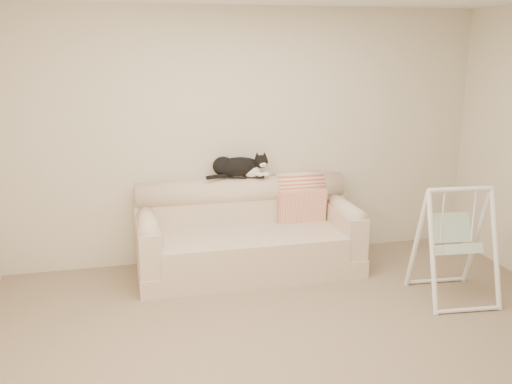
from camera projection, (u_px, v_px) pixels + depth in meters
ground_plane at (305, 346)px, 4.35m from camera, size 5.00×5.00×0.00m
room_shell at (309, 149)px, 3.96m from camera, size 5.04×4.04×2.60m
sofa at (247, 236)px, 5.76m from camera, size 2.20×0.93×0.90m
remote_a at (238, 177)px, 5.84m from camera, size 0.19×0.09×0.03m
remote_b at (256, 177)px, 5.86m from camera, size 0.18×0.09×0.02m
tuxedo_cat at (239, 167)px, 5.82m from camera, size 0.66×0.25×0.26m
throw_blanket at (299, 191)px, 6.02m from camera, size 0.50×0.38×0.58m
baby_swing at (455, 243)px, 5.07m from camera, size 0.68×0.72×1.04m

